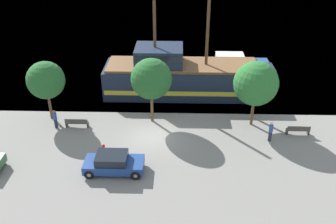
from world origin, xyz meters
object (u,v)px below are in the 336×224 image
Objects in this scene: fire_hydrant at (104,148)px; pedestrian_walking_far at (55,119)px; bench_promenade_west at (77,123)px; parked_car_curb_front at (113,163)px; bench_promenade_east at (298,130)px; pirate_ship at (181,76)px; moored_boat_dockside at (233,63)px; pedestrian_walking_near at (271,132)px.

fire_hydrant is 0.46× the size of pedestrian_walking_far.
bench_promenade_west is 1.16× the size of pedestrian_walking_far.
pedestrian_walking_far is at bearing 142.65° from fire_hydrant.
parked_car_curb_front reaches higher than bench_promenade_east.
bench_promenade_east is at bearing -38.55° from pirate_ship.
moored_boat_dockside is 21.53m from fire_hydrant.
pirate_ship reaches higher than pedestrian_walking_far.
pedestrian_walking_near is at bearing -86.27° from moored_boat_dockside.
pirate_ship is 2.08× the size of moored_boat_dockside.
bench_promenade_east is 1.12× the size of pedestrian_walking_far.
pirate_ship is 8.50× the size of bench_promenade_west.
bench_promenade_west is (-8.93, -7.07, -1.42)m from pirate_ship.
bench_promenade_west is at bearing 128.62° from fire_hydrant.
pedestrian_walking_far is at bearing -176.78° from bench_promenade_west.
moored_boat_dockside reaches higher than pedestrian_walking_near.
fire_hydrant is 4.76m from bench_promenade_west.
parked_car_curb_front is at bearing -160.01° from pedestrian_walking_near.
bench_promenade_west is 1.82m from pedestrian_walking_far.
pedestrian_walking_near is (16.08, -1.64, 0.42)m from bench_promenade_west.
pedestrian_walking_far is at bearing -146.16° from pirate_ship.
bench_promenade_west is 1.15× the size of pedestrian_walking_near.
pedestrian_walking_near reaches higher than parked_car_curb_front.
pedestrian_walking_far reaches higher than bench_promenade_west.
bench_promenade_west reaches higher than fire_hydrant.
bench_promenade_west is at bearing 174.16° from pedestrian_walking_near.
moored_boat_dockside is 15.16m from bench_promenade_east.
parked_car_curb_front is 2.50× the size of pedestrian_walking_far.
pirate_ship is 9.89× the size of pedestrian_walking_far.
pirate_ship is 8.79× the size of bench_promenade_east.
pedestrian_walking_far is (-1.77, -0.10, 0.40)m from bench_promenade_west.
fire_hydrant is at bearing -124.15° from moored_boat_dockside.
pedestrian_walking_near is (11.97, 4.35, 0.14)m from parked_car_curb_front.
fire_hydrant is 13.28m from pedestrian_walking_near.
moored_boat_dockside is 22.88m from parked_car_curb_front.
parked_car_curb_front is at bearing -55.56° from bench_promenade_west.
parked_car_curb_front is 12.74m from pedestrian_walking_near.
fire_hydrant is 15.94m from bench_promenade_east.
parked_car_curb_front is 2.23× the size of bench_promenade_east.
pedestrian_walking_near is 17.92m from pedestrian_walking_far.
pedestrian_walking_near is (-2.53, -1.00, 0.42)m from bench_promenade_east.
pedestrian_walking_near is at bearing -4.94° from pedestrian_walking_far.
pirate_ship is 9.40m from moored_boat_dockside.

